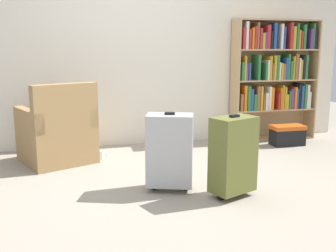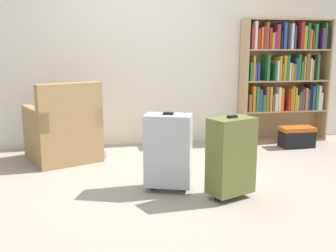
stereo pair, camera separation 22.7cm
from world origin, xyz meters
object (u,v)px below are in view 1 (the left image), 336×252
Objects in this scene: storage_box at (287,135)px; mug at (101,155)px; suitcase_olive at (233,155)px; suitcase_silver at (170,150)px; armchair at (58,135)px; bookshelf at (274,74)px.

mug is at bearing -178.43° from storage_box.
mug is 0.28× the size of storage_box.
mug is 0.17× the size of suitcase_olive.
suitcase_silver is (0.52, -1.16, 0.32)m from mug.
armchair is 1.28× the size of suitcase_olive.
storage_box is 0.61× the size of suitcase_silver.
mug is at bearing 0.45° from armchair.
suitcase_silver is (-1.92, -1.23, 0.23)m from storage_box.
armchair is at bearing -170.67° from bookshelf.
bookshelf is 2.61m from mug.
storage_box is 2.09m from suitcase_olive.
armchair is at bearing -179.55° from mug.
armchair reaches higher than suitcase_silver.
storage_box is (2.91, 0.07, -0.18)m from armchair.
suitcase_silver is at bearing -147.36° from storage_box.
bookshelf is 13.62× the size of mug.
suitcase_olive is at bearing -133.48° from storage_box.
bookshelf reaches higher than storage_box.
bookshelf is 2.98m from armchair.
bookshelf is 3.78× the size of storage_box.
suitcase_silver is (0.99, -1.16, 0.05)m from armchair.
storage_box is at bearing 46.52° from suitcase_olive.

